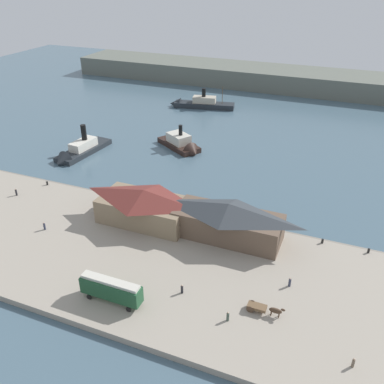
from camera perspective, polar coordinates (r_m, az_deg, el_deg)
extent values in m
plane|color=#476070|center=(98.86, -4.86, -0.99)|extent=(320.00, 320.00, 0.00)
cube|color=#9E9384|center=(82.83, -11.73, -7.67)|extent=(110.00, 36.00, 1.20)
cube|color=gray|center=(95.87, -5.83, -1.73)|extent=(110.00, 0.80, 1.00)
cube|color=#847056|center=(87.71, -6.45, -2.45)|extent=(18.68, 9.54, 5.09)
pyramid|color=maroon|center=(85.87, -6.59, -0.37)|extent=(19.05, 10.01, 2.21)
cube|color=brown|center=(82.35, 4.90, -4.55)|extent=(21.00, 8.14, 5.33)
pyramid|color=#33383D|center=(80.33, 5.02, -2.31)|extent=(21.42, 8.54, 2.21)
cube|color=#1E4C2D|center=(69.28, -10.97, -12.92)|extent=(10.40, 2.27, 2.84)
cube|color=beige|center=(68.20, -11.10, -11.88)|extent=(9.99, 1.59, 0.50)
cylinder|color=black|center=(69.70, -7.70, -14.36)|extent=(0.90, 0.18, 0.90)
cylinder|color=black|center=(68.32, -8.65, -15.54)|extent=(0.90, 0.18, 0.90)
cylinder|color=black|center=(72.87, -12.83, -12.65)|extent=(0.90, 0.18, 0.90)
cylinder|color=black|center=(71.55, -13.86, -13.72)|extent=(0.90, 0.18, 0.90)
cube|color=brown|center=(68.20, 8.85, -15.19)|extent=(2.97, 1.47, 0.50)
cylinder|color=#4C3828|center=(69.02, 8.25, -14.77)|extent=(1.20, 0.10, 1.20)
cylinder|color=#4C3828|center=(67.97, 7.91, -15.58)|extent=(1.20, 0.10, 1.20)
ellipsoid|color=#473323|center=(67.71, 11.31, -15.58)|extent=(2.00, 0.70, 0.90)
ellipsoid|color=#473323|center=(67.24, 12.30, -15.44)|extent=(0.70, 0.32, 0.44)
cylinder|color=#473323|center=(68.22, 11.81, -15.93)|extent=(0.16, 0.16, 1.00)
cylinder|color=#473323|center=(67.94, 11.74, -16.16)|extent=(0.16, 0.16, 1.00)
cylinder|color=#473323|center=(68.33, 10.79, -15.72)|extent=(0.16, 0.16, 1.00)
cylinder|color=#473323|center=(68.04, 10.71, -15.94)|extent=(0.16, 0.16, 1.00)
cylinder|color=#232328|center=(105.63, -22.83, -0.07)|extent=(0.43, 0.43, 1.48)
sphere|color=#CCA889|center=(105.24, -22.92, 0.35)|extent=(0.27, 0.27, 0.27)
cylinder|color=#232328|center=(70.50, -1.37, -13.15)|extent=(0.42, 0.42, 1.44)
sphere|color=#CCA889|center=(69.93, -1.38, -12.63)|extent=(0.26, 0.26, 0.26)
cylinder|color=#6B5B4C|center=(64.40, 21.11, -20.93)|extent=(0.40, 0.40, 1.35)
sphere|color=#CCA889|center=(63.81, 21.25, -20.46)|extent=(0.25, 0.25, 0.25)
cylinder|color=#33384C|center=(73.55, 13.17, -11.94)|extent=(0.43, 0.43, 1.48)
sphere|color=#CCA889|center=(72.99, 13.25, -11.42)|extent=(0.27, 0.27, 0.27)
cylinder|color=#3D4C42|center=(66.33, 4.90, -16.60)|extent=(0.43, 0.43, 1.46)
sphere|color=#CCA889|center=(65.72, 4.93, -16.07)|extent=(0.27, 0.27, 0.27)
cylinder|color=#33384C|center=(90.32, -19.46, -4.45)|extent=(0.43, 0.43, 1.48)
sphere|color=#CCA889|center=(89.86, -19.55, -3.99)|extent=(0.27, 0.27, 0.27)
cylinder|color=black|center=(85.36, 17.35, -6.40)|extent=(0.44, 0.44, 0.90)
cylinder|color=black|center=(85.68, 22.93, -7.39)|extent=(0.44, 0.44, 0.90)
cylinder|color=black|center=(108.06, -19.13, 1.14)|extent=(0.44, 0.44, 0.90)
cube|color=#23282D|center=(126.76, -14.50, 5.52)|extent=(7.66, 19.24, 1.44)
cone|color=#23282D|center=(120.67, -17.38, 3.89)|extent=(5.56, 3.88, 5.26)
cube|color=silver|center=(126.04, -14.60, 6.31)|extent=(4.59, 8.85, 2.37)
cylinder|color=black|center=(125.40, -14.54, 7.88)|extent=(1.53, 1.53, 4.43)
cube|color=black|center=(126.54, -1.82, 6.44)|extent=(15.66, 12.90, 1.52)
cone|color=black|center=(120.98, 0.15, 5.36)|extent=(5.12, 5.99, 5.41)
cube|color=beige|center=(125.75, -1.83, 7.33)|extent=(8.35, 7.59, 2.72)
cylinder|color=black|center=(123.89, -1.57, 8.42)|extent=(1.12, 1.12, 3.05)
cube|color=#23282D|center=(162.96, 1.69, 11.73)|extent=(23.20, 9.65, 1.98)
cone|color=#23282D|center=(164.89, -2.30, 11.93)|extent=(4.93, 5.23, 4.46)
cube|color=#B2A893|center=(162.33, 1.70, 12.47)|extent=(9.17, 5.62, 2.37)
cylinder|color=black|center=(161.61, 1.62, 13.41)|extent=(1.45, 1.45, 3.12)
cylinder|color=brown|center=(160.95, 4.17, 13.03)|extent=(0.24, 0.24, 6.53)
cube|color=#60665B|center=(195.41, 10.14, 15.15)|extent=(180.00, 24.00, 8.00)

